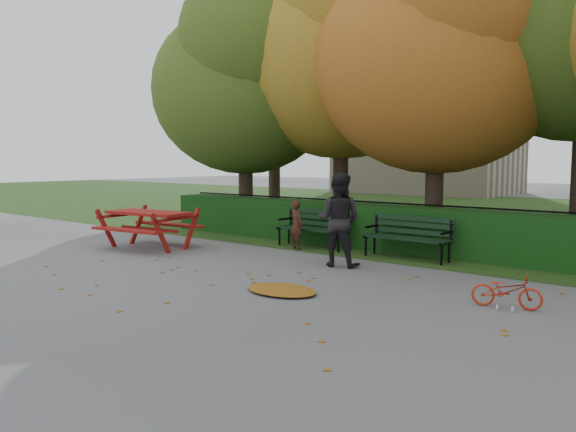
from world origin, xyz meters
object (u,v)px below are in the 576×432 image
Objects in this scene: child at (297,225)px; bicycle at (507,291)px; tree_b at (347,39)px; adult at (339,220)px; tree_f at (277,60)px; tree_a at (247,76)px; tree_c at (447,40)px; bench_left at (315,225)px; bench_right at (409,234)px; picnic_table at (148,220)px.

bicycle is at bearing -178.64° from child.
tree_b is 7.06m from adult.
tree_b is 5.32m from tree_f.
bicycle is at bearing -36.54° from tree_f.
tree_f is at bearing 40.48° from bicycle.
tree_a reaches higher than child.
tree_c is 5.31m from bench_left.
bench_left is (5.83, -5.54, -5.17)m from tree_f.
bench_right is 2.60m from child.
child is at bearing 55.03° from bicycle.
tree_c is at bearing 46.64° from bench_left.
bench_left is (1.14, -3.04, -4.88)m from tree_b.
adult is 1.93× the size of bicycle.
bicycle is at bearing -8.45° from picnic_table.
tree_b is at bearing 110.58° from bench_left.
tree_a is 5.92m from picnic_table.
tree_a is 3.11m from tree_b.
bench_right reaches higher than bicycle.
adult is (1.87, -1.08, 0.33)m from child.
tree_b is 0.96× the size of tree_f.
bench_left and bench_right have the same top height.
tree_b reaches higher than bench_left.
tree_f reaches higher than bench_left.
tree_f is at bearing 117.98° from tree_a.
tree_b is 4.88× the size of bench_left.
tree_c reaches higher than bicycle.
tree_f is 11.19m from bench_right.
tree_c reaches higher than tree_a.
tree_c is 4.44× the size of bench_left.
bench_right is 1.59× the size of child.
tree_b reaches higher than tree_a.
tree_a is 4.16× the size of bench_right.
bench_left is at bearing -83.23° from child.
bicycle is at bearing -43.18° from bench_right.
picnic_table is (-2.93, -2.51, 0.15)m from bench_left.
bench_right is 1.00× the size of adult.
bicycle is at bearing 148.99° from adult.
tree_c is at bearing -106.24° from child.
tree_c reaches higher than bench_left.
child is at bearing 28.62° from picnic_table.
bench_left reaches higher than bicycle.
tree_f reaches higher than bicycle.
tree_f reaches higher than tree_b.
child is at bearing -129.59° from tree_c.
tree_f is 9.75m from child.
tree_a is 0.81× the size of tree_f.
bicycle is at bearing -41.81° from tree_b.
adult is (7.56, -7.11, -4.79)m from tree_f.
adult is at bearing -31.61° from tree_a.
bench_left is 1.00× the size of bench_right.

